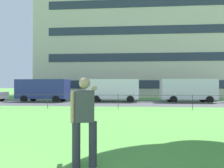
{
  "coord_description": "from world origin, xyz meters",
  "views": [
    {
      "loc": [
        3.18,
        -0.56,
        1.57
      ],
      "look_at": [
        2.47,
        8.59,
        1.66
      ],
      "focal_mm": 33.46,
      "sensor_mm": 36.0,
      "label": 1
    }
  ],
  "objects": [
    {
      "name": "panel_van_left",
      "position": [
        -5.31,
        19.71,
        1.27
      ],
      "size": [
        5.05,
        2.21,
        2.24
      ],
      "color": "navy",
      "rests_on": "ground"
    },
    {
      "name": "panel_van_far_right",
      "position": [
        1.66,
        19.96,
        1.27
      ],
      "size": [
        5.04,
        2.18,
        2.24
      ],
      "color": "white",
      "rests_on": "ground"
    },
    {
      "name": "apartment_building_background",
      "position": [
        4.28,
        32.99,
        9.19
      ],
      "size": [
        28.66,
        11.96,
        18.38
      ],
      "color": "beige",
      "rests_on": "ground"
    },
    {
      "name": "panel_van_far_left",
      "position": [
        8.85,
        19.89,
        1.27
      ],
      "size": [
        5.04,
        2.18,
        2.24
      ],
      "color": "silver",
      "rests_on": "ground"
    },
    {
      "name": "park_fence",
      "position": [
        0.0,
        13.75,
        0.67
      ],
      "size": [
        34.89,
        0.04,
        1.0
      ],
      "color": "#333833",
      "rests_on": "ground"
    },
    {
      "name": "street_strip",
      "position": [
        0.0,
        19.18,
        0.0
      ],
      "size": [
        80.0,
        7.54,
        0.01
      ],
      "primitive_type": "cube",
      "color": "#4C4C51",
      "rests_on": "ground"
    },
    {
      "name": "person_thrower",
      "position": [
        2.33,
        3.45,
        0.94
      ],
      "size": [
        0.5,
        0.84,
        1.74
      ],
      "color": "#383842",
      "rests_on": "ground"
    }
  ]
}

